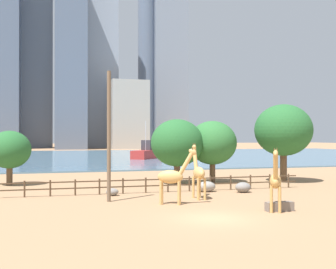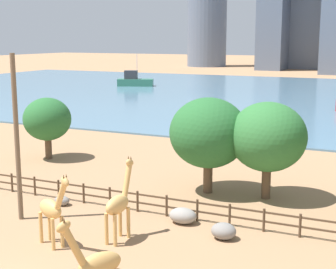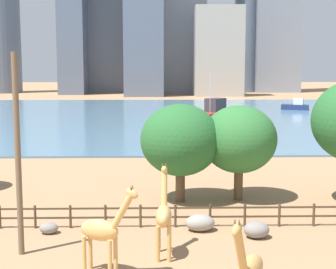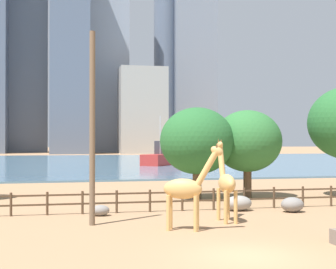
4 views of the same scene
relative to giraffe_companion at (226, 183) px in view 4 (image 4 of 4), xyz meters
name	(u,v)px [view 4 (image 4 of 4)]	position (x,y,z in m)	size (l,w,h in m)	color
ground_plane	(90,162)	(-1.84, 72.32, -1.98)	(400.00, 400.00, 0.00)	#9E7551
harbor_water	(91,162)	(-1.84, 69.32, -1.88)	(180.00, 86.00, 0.20)	slate
giraffe_companion	(226,183)	(0.00, 0.00, 0.00)	(0.81, 2.57, 4.28)	tan
giraffe_young	(186,189)	(-2.65, -2.06, -0.05)	(2.80, 1.62, 4.06)	tan
utility_pole	(92,128)	(-6.81, 0.37, 2.81)	(0.28, 0.28, 9.58)	brown
boulder_near_fence	(238,203)	(2.04, 3.66, -1.53)	(1.61, 1.20, 0.90)	gray
boulder_by_pole	(100,210)	(-6.13, 3.40, -1.68)	(1.00, 0.80, 0.60)	gray
boulder_small	(292,205)	(4.90, 2.43, -1.55)	(1.34, 1.16, 0.87)	gray
enclosure_fence	(169,198)	(-2.01, 4.32, -1.23)	(26.12, 0.14, 1.30)	#4C3826
tree_right_tall	(247,141)	(5.17, 10.20, 2.12)	(5.02, 5.02, 6.38)	brown
tree_left_small	(197,141)	(1.25, 9.84, 2.14)	(5.26, 5.26, 6.51)	brown
boat_ferry	(228,155)	(28.03, 79.83, -0.99)	(5.62, 3.91, 2.33)	navy
boat_sailboat	(162,157)	(8.39, 55.36, -0.48)	(7.86, 8.79, 7.85)	#B22D28
skyline_tower_needle	(26,14)	(-17.83, 155.46, 45.00)	(14.80, 9.26, 93.97)	slate
skyline_block_central	(69,43)	(-3.85, 135.25, 31.88)	(11.76, 15.60, 67.73)	slate
skyline_block_left	(143,110)	(18.59, 132.66, 11.41)	(14.57, 9.18, 26.78)	#ADA89E
skyline_block_right	(165,2)	(31.16, 157.53, 52.69)	(8.08, 8.08, 109.34)	slate
skyline_block_wide	(107,53)	(9.25, 151.19, 32.11)	(13.87, 13.58, 68.19)	#939EAD
skyline_tower_far	(192,60)	(41.74, 158.40, 31.86)	(15.46, 13.03, 67.69)	gray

